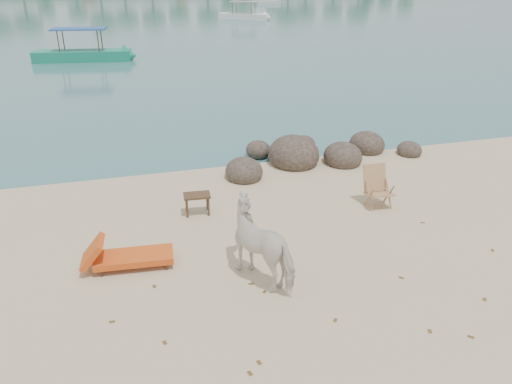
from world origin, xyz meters
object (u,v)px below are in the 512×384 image
cow (266,244)px  lounge_chair (134,255)px  deck_chair (380,189)px  boulders (312,155)px  side_table (197,205)px  boat_near (79,34)px

cow → lounge_chair: bearing=-52.9°
deck_chair → boulders: bearing=100.0°
boulders → deck_chair: bearing=-82.9°
side_table → lounge_chair: lounge_chair is taller
cow → side_table: cow is taller
deck_chair → lounge_chair: bearing=-166.9°
lounge_chair → deck_chair: (5.87, 1.06, 0.21)m
deck_chair → boat_near: 24.46m
lounge_chair → side_table: bearing=55.0°
side_table → deck_chair: size_ratio=0.63×
lounge_chair → cow: bearing=-18.6°
boulders → side_table: bearing=-147.3°
cow → boulders: bearing=-149.0°
side_table → lounge_chair: 2.45m
boulders → lounge_chair: boulders is taller
lounge_chair → boat_near: size_ratio=0.29×
side_table → boat_near: boat_near is taller
boulders → boat_near: size_ratio=0.98×
side_table → lounge_chair: size_ratio=0.33×
cow → lounge_chair: 2.62m
side_table → boat_near: 22.69m
cow → side_table: (-0.79, 2.91, -0.49)m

